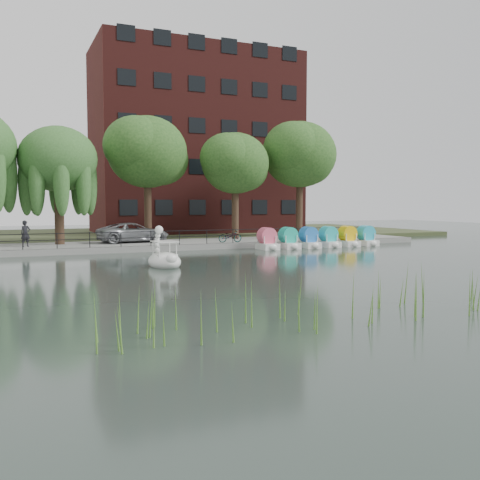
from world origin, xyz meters
TOP-DOWN VIEW (x-y plane):
  - ground_plane at (0.00, 0.00)m, footprint 120.00×120.00m
  - promenade at (0.00, 16.00)m, footprint 40.00×6.00m
  - kerb at (0.00, 13.05)m, footprint 40.00×0.25m
  - land_strip at (0.00, 30.00)m, footprint 60.00×22.00m
  - railing at (0.00, 13.25)m, footprint 32.00×0.05m
  - apartment_building at (7.00, 29.97)m, footprint 20.00×10.07m
  - willow_mid at (-7.50, 17.00)m, footprint 5.32×5.32m
  - broadleaf_center at (-1.00, 18.00)m, footprint 6.00×6.00m
  - broadleaf_right at (6.00, 17.50)m, footprint 5.40×5.40m
  - broadleaf_far at (12.50, 18.50)m, footprint 6.30×6.30m
  - minivan at (-2.42, 16.74)m, footprint 3.34×6.17m
  - bicycle at (4.04, 13.90)m, footprint 0.80×1.78m
  - pedestrian at (-9.75, 15.66)m, footprint 0.84×0.72m
  - swan_boat at (-3.51, 4.56)m, footprint 1.70×2.59m
  - pedal_boat_row at (10.17, 11.59)m, footprint 9.65×1.70m
  - reed_bank at (2.00, -9.50)m, footprint 24.00×2.40m

SIDE VIEW (x-z plane):
  - ground_plane at x=0.00m, z-range 0.00..0.00m
  - land_strip at x=0.00m, z-range 0.00..0.36m
  - promenade at x=0.00m, z-range 0.00..0.40m
  - kerb at x=0.00m, z-range 0.00..0.40m
  - swan_boat at x=-3.51m, z-range -0.59..1.50m
  - reed_bank at x=2.00m, z-range 0.00..1.20m
  - pedal_boat_row at x=10.17m, z-range -0.09..1.31m
  - bicycle at x=4.04m, z-range 0.40..1.40m
  - railing at x=0.00m, z-range 0.65..1.65m
  - minivan at x=-2.42m, z-range 0.40..2.05m
  - pedestrian at x=-9.75m, z-range 0.40..2.38m
  - willow_mid at x=-7.50m, z-range 2.17..10.32m
  - broadleaf_right at x=6.00m, z-range 2.22..10.55m
  - broadleaf_center at x=-1.00m, z-range 2.44..11.69m
  - broadleaf_far at x=12.50m, z-range 2.54..12.25m
  - apartment_building at x=7.00m, z-range 0.36..18.36m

